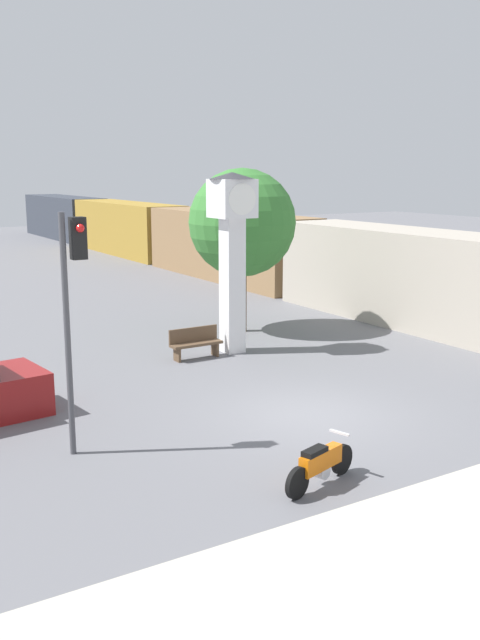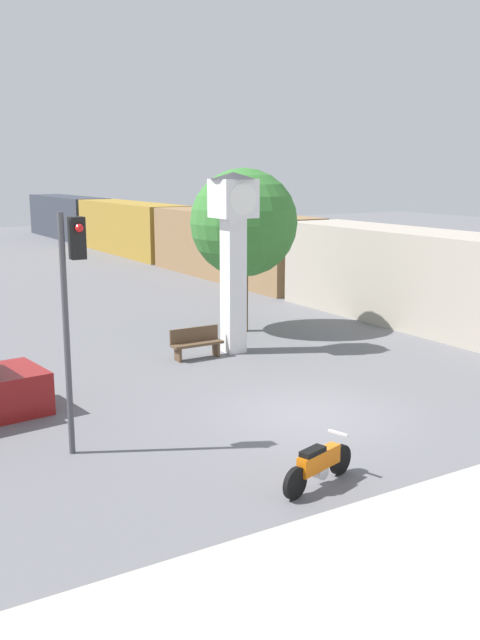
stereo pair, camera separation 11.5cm
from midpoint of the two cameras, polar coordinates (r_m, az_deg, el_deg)
The scene contains 7 objects.
ground_plane at distance 16.61m, azimuth 5.51°, elevation -7.57°, with size 120.00×120.00×0.00m, color slate.
motorcycle at distance 12.95m, azimuth 6.19°, elevation -11.40°, with size 1.88×0.70×0.85m.
clock_tower at distance 21.51m, azimuth -0.78°, elevation 6.79°, with size 1.36×1.36×5.46m.
freight_train at distance 42.89m, azimuth -5.62°, elevation 6.74°, with size 2.80×52.63×3.40m.
traffic_light at distance 13.95m, azimuth -13.50°, elevation 2.20°, with size 0.50×0.35×4.76m.
street_tree at distance 24.38m, azimuth 0.05°, elevation 7.77°, with size 3.66×3.66×5.60m.
bench at distance 21.30m, azimuth -3.76°, elevation -1.78°, with size 1.60×0.44×0.92m.
Camera 1 is at (-9.57, -12.41, 5.52)m, focal length 40.00 mm.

